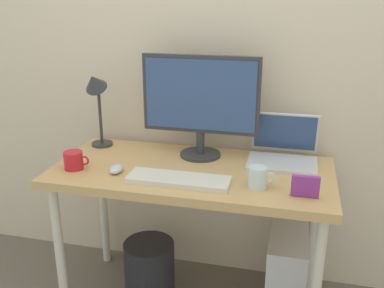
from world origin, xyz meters
name	(u,v)px	position (x,y,z in m)	size (l,w,h in m)	color
back_wall	(209,37)	(0.00, 0.36, 1.30)	(4.40, 0.04, 2.60)	beige
desk	(192,184)	(0.00, 0.00, 0.67)	(1.28, 0.60, 0.74)	tan
monitor	(202,100)	(0.00, 0.17, 1.02)	(0.56, 0.20, 0.50)	#333338
laptop	(283,150)	(0.40, 0.19, 0.80)	(0.32, 0.28, 0.22)	silver
desk_lamp	(96,93)	(-0.54, 0.17, 1.03)	(0.11, 0.16, 0.41)	#333338
keyboard	(179,180)	(-0.02, -0.16, 0.75)	(0.44, 0.14, 0.02)	silver
mouse	(116,169)	(-0.32, -0.13, 0.76)	(0.06, 0.09, 0.03)	silver
coffee_mug	(74,160)	(-0.52, -0.13, 0.78)	(0.12, 0.09, 0.08)	red
glass_cup	(258,177)	(0.31, -0.14, 0.79)	(0.11, 0.08, 0.09)	silver
photo_frame	(305,186)	(0.50, -0.18, 0.79)	(0.11, 0.02, 0.09)	purple
computer_tower	(286,273)	(0.46, 0.06, 0.21)	(0.18, 0.36, 0.42)	silver
wastebasket	(150,269)	(-0.23, 0.02, 0.15)	(0.26, 0.26, 0.30)	#232328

